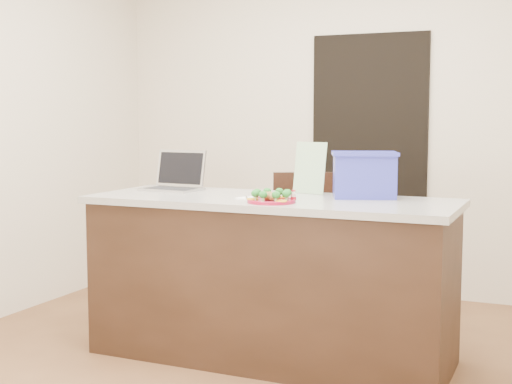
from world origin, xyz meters
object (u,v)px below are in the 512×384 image
at_px(laptop, 176,179).
at_px(blue_box, 364,175).
at_px(yogurt_bottle, 293,197).
at_px(chair, 299,236).
at_px(plate, 271,201).
at_px(napkin, 251,198).
at_px(island, 271,278).

relative_size(laptop, blue_box, 0.85).
distance_m(yogurt_bottle, chair, 1.10).
height_order(plate, napkin, plate).
distance_m(island, yogurt_bottle, 0.54).
bearing_deg(island, blue_box, 24.16).
bearing_deg(plate, chair, 102.22).
bearing_deg(napkin, chair, 93.61).
xyz_separation_m(napkin, chair, (-0.06, 0.93, -0.36)).
xyz_separation_m(island, blue_box, (0.47, 0.21, 0.59)).
height_order(island, plate, plate).
distance_m(island, chair, 0.86).
distance_m(napkin, blue_box, 0.64).
bearing_deg(island, yogurt_bottle, -36.92).
distance_m(laptop, chair, 0.98).
height_order(plate, laptop, laptop).
xyz_separation_m(blue_box, chair, (-0.61, 0.63, -0.49)).
distance_m(plate, napkin, 0.21).
height_order(plate, yogurt_bottle, yogurt_bottle).
height_order(island, yogurt_bottle, yogurt_bottle).
bearing_deg(plate, yogurt_bottle, 34.98).
bearing_deg(napkin, blue_box, 28.70).
bearing_deg(plate, laptop, 154.70).
height_order(plate, chair, chair).
bearing_deg(chair, island, -105.57).
distance_m(island, blue_box, 0.78).
relative_size(island, yogurt_bottle, 31.97).
distance_m(plate, yogurt_bottle, 0.12).
bearing_deg(plate, island, 113.24).
xyz_separation_m(napkin, blue_box, (0.55, 0.30, 0.13)).
bearing_deg(napkin, laptop, 157.78).
bearing_deg(blue_box, napkin, -171.43).
xyz_separation_m(plate, laptop, (-0.79, 0.38, 0.06)).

